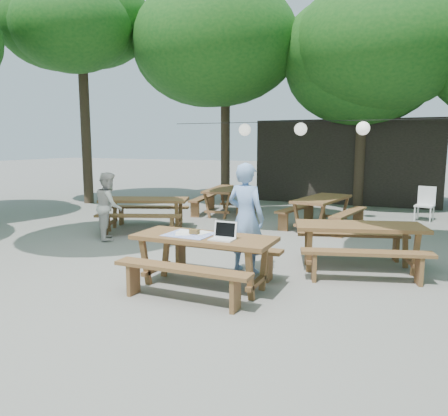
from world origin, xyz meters
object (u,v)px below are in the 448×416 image
Objects in this scene: picnic_table_nw at (145,214)px; second_person at (109,206)px; main_picnic_table at (204,261)px; woman at (246,218)px; plastic_chair at (424,211)px.

second_person is at bearing -118.07° from picnic_table_nw.
main_picnic_table is 0.85× the size of picnic_table_nw.
picnic_table_nw is at bearing -22.91° from woman.
woman reaches higher than picnic_table_nw.
picnic_table_nw is at bearing -43.69° from second_person.
woman is 6.76m from plastic_chair.
second_person reaches higher than plastic_chair.
woman is 1.94× the size of plastic_chair.
main_picnic_table is at bearing -100.01° from plastic_chair.
picnic_table_nw is at bearing 134.93° from main_picnic_table.
woman reaches higher than main_picnic_table.
main_picnic_table is 1.15× the size of woman.
main_picnic_table is 1.39× the size of second_person.
picnic_table_nw is 4.04m from woman.
woman is 1.21× the size of second_person.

